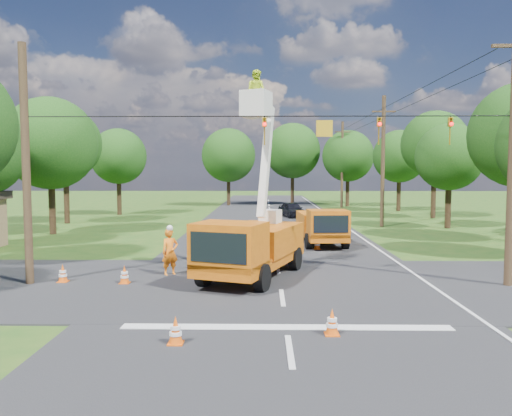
{
  "coord_description": "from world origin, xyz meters",
  "views": [
    {
      "loc": [
        -0.62,
        -16.51,
        4.3
      ],
      "look_at": [
        -0.98,
        6.22,
        2.6
      ],
      "focal_mm": 35.0,
      "sensor_mm": 36.0,
      "label": 1
    }
  ],
  "objects_px": {
    "second_truck": "(322,226)",
    "tree_far_a": "(228,155)",
    "tree_right_e": "(399,157)",
    "distant_car": "(292,210)",
    "pole_right_far": "(342,164)",
    "traffic_cone_1": "(332,322)",
    "traffic_cone_5": "(63,274)",
    "ground_worker": "(170,252)",
    "tree_far_b": "(293,151)",
    "tree_right_c": "(449,157)",
    "bucket_truck": "(251,235)",
    "tree_far_c": "(348,156)",
    "tree_left_e": "(65,144)",
    "tree_left_d": "(50,144)",
    "traffic_cone_3": "(317,243)",
    "tree_right_d": "(435,144)",
    "traffic_cone_4": "(125,275)",
    "pole_left": "(26,165)",
    "traffic_cone_0": "(176,331)",
    "tree_left_f": "(118,156)",
    "pole_right_mid": "(383,160)",
    "traffic_cone_2": "(288,254)",
    "traffic_cone_6": "(328,230)"
  },
  "relations": [
    {
      "from": "traffic_cone_5",
      "to": "tree_left_e",
      "type": "height_order",
      "value": "tree_left_e"
    },
    {
      "from": "tree_far_b",
      "to": "tree_right_d",
      "type": "bearing_deg",
      "value": -56.75
    },
    {
      "from": "traffic_cone_3",
      "to": "tree_left_d",
      "type": "relative_size",
      "value": 0.08
    },
    {
      "from": "traffic_cone_1",
      "to": "pole_right_mid",
      "type": "distance_m",
      "value": 27.2
    },
    {
      "from": "ground_worker",
      "to": "tree_far_b",
      "type": "relative_size",
      "value": 0.19
    },
    {
      "from": "tree_far_a",
      "to": "tree_far_b",
      "type": "bearing_deg",
      "value": 14.04
    },
    {
      "from": "traffic_cone_1",
      "to": "traffic_cone_5",
      "type": "relative_size",
      "value": 1.0
    },
    {
      "from": "tree_right_e",
      "to": "tree_far_a",
      "type": "height_order",
      "value": "tree_far_a"
    },
    {
      "from": "distant_car",
      "to": "pole_right_far",
      "type": "relative_size",
      "value": 0.41
    },
    {
      "from": "traffic_cone_1",
      "to": "pole_right_far",
      "type": "xyz_separation_m",
      "value": [
        7.34,
        45.76,
        4.75
      ]
    },
    {
      "from": "tree_right_e",
      "to": "bucket_truck",
      "type": "bearing_deg",
      "value": -113.76
    },
    {
      "from": "distant_car",
      "to": "tree_right_c",
      "type": "xyz_separation_m",
      "value": [
        11.21,
        -8.59,
        4.61
      ]
    },
    {
      "from": "traffic_cone_5",
      "to": "traffic_cone_6",
      "type": "distance_m",
      "value": 18.84
    },
    {
      "from": "traffic_cone_5",
      "to": "pole_right_mid",
      "type": "relative_size",
      "value": 0.07
    },
    {
      "from": "tree_left_d",
      "to": "tree_left_e",
      "type": "height_order",
      "value": "tree_left_e"
    },
    {
      "from": "tree_left_e",
      "to": "tree_right_c",
      "type": "distance_m",
      "value": 30.17
    },
    {
      "from": "traffic_cone_3",
      "to": "traffic_cone_0",
      "type": "bearing_deg",
      "value": -108.8
    },
    {
      "from": "traffic_cone_3",
      "to": "tree_left_d",
      "type": "xyz_separation_m",
      "value": [
        -17.29,
        6.56,
        5.77
      ]
    },
    {
      "from": "tree_left_f",
      "to": "pole_right_far",
      "type": "bearing_deg",
      "value": 23.23
    },
    {
      "from": "distant_car",
      "to": "tree_right_d",
      "type": "xyz_separation_m",
      "value": [
        12.81,
        -0.59,
        5.97
      ]
    },
    {
      "from": "traffic_cone_4",
      "to": "pole_left",
      "type": "relative_size",
      "value": 0.08
    },
    {
      "from": "tree_left_d",
      "to": "pole_right_far",
      "type": "bearing_deg",
      "value": 46.77
    },
    {
      "from": "traffic_cone_1",
      "to": "traffic_cone_5",
      "type": "distance_m",
      "value": 11.26
    },
    {
      "from": "tree_right_c",
      "to": "tree_far_b",
      "type": "height_order",
      "value": "tree_far_b"
    },
    {
      "from": "bucket_truck",
      "to": "traffic_cone_3",
      "type": "xyz_separation_m",
      "value": [
        3.4,
        7.31,
        -1.38
      ]
    },
    {
      "from": "traffic_cone_3",
      "to": "tree_right_c",
      "type": "height_order",
      "value": "tree_right_c"
    },
    {
      "from": "tree_left_f",
      "to": "tree_far_a",
      "type": "relative_size",
      "value": 0.88
    },
    {
      "from": "traffic_cone_4",
      "to": "tree_far_b",
      "type": "height_order",
      "value": "tree_far_b"
    },
    {
      "from": "tree_right_d",
      "to": "tree_far_a",
      "type": "relative_size",
      "value": 1.02
    },
    {
      "from": "traffic_cone_5",
      "to": "tree_far_b",
      "type": "relative_size",
      "value": 0.07
    },
    {
      "from": "tree_far_b",
      "to": "tree_right_e",
      "type": "bearing_deg",
      "value": -42.8
    },
    {
      "from": "bucket_truck",
      "to": "tree_far_c",
      "type": "distance_m",
      "value": 42.44
    },
    {
      "from": "pole_right_mid",
      "to": "tree_right_c",
      "type": "xyz_separation_m",
      "value": [
        4.7,
        -1.0,
        0.21
      ]
    },
    {
      "from": "traffic_cone_5",
      "to": "tree_right_c",
      "type": "distance_m",
      "value": 28.98
    },
    {
      "from": "tree_left_d",
      "to": "tree_right_e",
      "type": "distance_m",
      "value": 35.06
    },
    {
      "from": "traffic_cone_3",
      "to": "traffic_cone_4",
      "type": "bearing_deg",
      "value": -134.45
    },
    {
      "from": "distant_car",
      "to": "tree_right_c",
      "type": "relative_size",
      "value": 0.53
    },
    {
      "from": "bucket_truck",
      "to": "tree_left_e",
      "type": "height_order",
      "value": "tree_left_e"
    },
    {
      "from": "traffic_cone_1",
      "to": "tree_far_b",
      "type": "bearing_deg",
      "value": 87.92
    },
    {
      "from": "traffic_cone_3",
      "to": "traffic_cone_6",
      "type": "xyz_separation_m",
      "value": [
        1.39,
        6.33,
        0.0
      ]
    },
    {
      "from": "bucket_truck",
      "to": "ground_worker",
      "type": "height_order",
      "value": "bucket_truck"
    },
    {
      "from": "traffic_cone_5",
      "to": "tree_right_e",
      "type": "relative_size",
      "value": 0.08
    },
    {
      "from": "second_truck",
      "to": "tree_far_a",
      "type": "height_order",
      "value": "tree_far_a"
    },
    {
      "from": "distant_car",
      "to": "traffic_cone_2",
      "type": "bearing_deg",
      "value": -110.4
    },
    {
      "from": "tree_right_e",
      "to": "tree_far_b",
      "type": "distance_m",
      "value": 14.75
    },
    {
      "from": "traffic_cone_2",
      "to": "pole_right_far",
      "type": "height_order",
      "value": "pole_right_far"
    },
    {
      "from": "traffic_cone_1",
      "to": "tree_left_d",
      "type": "bearing_deg",
      "value": 127.9
    },
    {
      "from": "tree_right_c",
      "to": "distant_car",
      "type": "bearing_deg",
      "value": 142.55
    },
    {
      "from": "tree_left_e",
      "to": "tree_far_c",
      "type": "height_order",
      "value": "tree_left_e"
    },
    {
      "from": "pole_right_far",
      "to": "tree_right_d",
      "type": "height_order",
      "value": "pole_right_far"
    }
  ]
}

